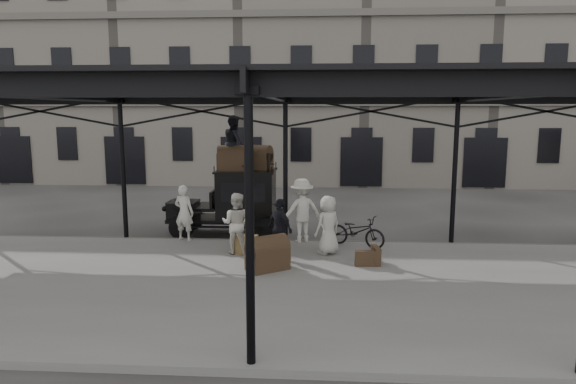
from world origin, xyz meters
name	(u,v)px	position (x,y,z in m)	size (l,w,h in m)	color
ground	(280,264)	(0.00, 0.00, 0.00)	(120.00, 120.00, 0.00)	#383533
platform	(274,286)	(0.00, -2.00, 0.07)	(28.00, 8.00, 0.15)	slate
canopy	(274,86)	(0.00, -1.72, 4.60)	(22.50, 9.00, 4.74)	black
building_frontage	(304,61)	(0.00, 18.00, 7.00)	(64.00, 8.00, 14.00)	slate
taxi	(237,199)	(-1.67, 3.08, 1.20)	(3.65, 1.55, 2.18)	black
porter_left	(184,213)	(-3.08, 1.80, 1.00)	(0.62, 0.41, 1.70)	beige
porter_midleft	(236,223)	(-1.25, 0.40, 1.00)	(0.83, 0.64, 1.70)	beige
porter_centre	(328,225)	(1.28, 0.53, 0.96)	(0.79, 0.52, 1.62)	beige
porter_official	(280,229)	(0.00, 0.01, 0.96)	(0.95, 0.40, 1.62)	black
porter_right	(302,211)	(0.51, 1.80, 1.11)	(1.24, 0.71, 1.92)	silver
bicycle	(357,231)	(2.12, 1.36, 0.61)	(0.61, 1.74, 0.91)	black
porter_roof	(235,143)	(-1.70, 2.98, 3.06)	(0.85, 0.66, 1.75)	black
steamer_trunk_roof_near	(232,160)	(-1.75, 2.83, 2.52)	(0.92, 0.56, 0.67)	#493021
steamer_trunk_roof_far	(258,159)	(-1.00, 3.28, 2.51)	(0.90, 0.55, 0.66)	#493021
steamer_trunk_platform	(268,256)	(-0.24, -1.02, 0.51)	(0.99, 0.60, 0.72)	#493021
wicker_hamper	(246,244)	(-1.00, 0.43, 0.40)	(0.60, 0.45, 0.50)	brown
suitcase_upright	(376,255)	(2.51, -0.32, 0.38)	(0.15, 0.60, 0.45)	#493021
suitcase_flat	(367,258)	(2.26, -0.56, 0.35)	(0.60, 0.15, 0.40)	#493021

